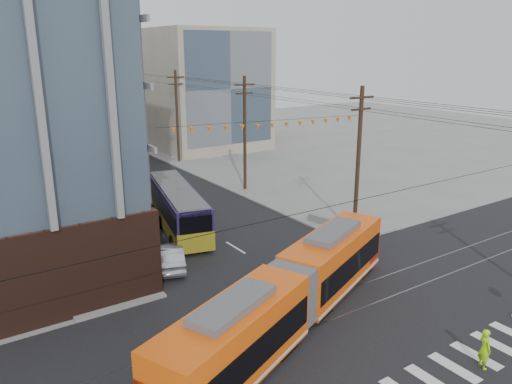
% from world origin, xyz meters
% --- Properties ---
extents(ground, '(160.00, 160.00, 0.00)m').
position_xyz_m(ground, '(0.00, 0.00, 0.00)').
color(ground, slate).
extents(bg_bldg_ne_near, '(14.00, 14.00, 16.00)m').
position_xyz_m(bg_bldg_ne_near, '(16.00, 48.00, 8.00)').
color(bg_bldg_ne_near, gray).
rests_on(bg_bldg_ne_near, ground).
extents(bg_bldg_ne_far, '(16.00, 16.00, 14.00)m').
position_xyz_m(bg_bldg_ne_far, '(18.00, 68.00, 7.00)').
color(bg_bldg_ne_far, '#8C99A5').
rests_on(bg_bldg_ne_far, ground).
extents(utility_pole_far, '(0.30, 0.30, 11.00)m').
position_xyz_m(utility_pole_far, '(8.50, 56.00, 5.50)').
color(utility_pole_far, black).
rests_on(utility_pole_far, ground).
extents(streetcar, '(18.02, 9.77, 3.57)m').
position_xyz_m(streetcar, '(-3.16, 3.64, 1.78)').
color(streetcar, '#EC540C').
rests_on(streetcar, ground).
extents(city_bus, '(5.24, 12.16, 3.37)m').
position_xyz_m(city_bus, '(-1.61, 19.86, 1.68)').
color(city_bus, '#25194D').
rests_on(city_bus, ground).
extents(parked_car_silver, '(2.93, 4.67, 1.45)m').
position_xyz_m(parked_car_silver, '(-5.13, 13.51, 0.73)').
color(parked_car_silver, '#ADB0BE').
rests_on(parked_car_silver, ground).
extents(parked_car_white, '(2.03, 4.40, 1.25)m').
position_xyz_m(parked_car_white, '(-5.91, 18.63, 0.62)').
color(parked_car_white, silver).
rests_on(parked_car_white, ground).
extents(parked_car_grey, '(3.24, 5.11, 1.31)m').
position_xyz_m(parked_car_grey, '(-5.55, 21.91, 0.66)').
color(parked_car_grey, '#56595D').
rests_on(parked_car_grey, ground).
extents(pedestrian, '(0.67, 0.80, 1.86)m').
position_xyz_m(pedestrian, '(1.86, -3.64, 0.93)').
color(pedestrian, '#A1F812').
rests_on(pedestrian, ground).
extents(jersey_barrier, '(1.64, 3.72, 0.73)m').
position_xyz_m(jersey_barrier, '(8.30, 13.54, 0.36)').
color(jersey_barrier, gray).
rests_on(jersey_barrier, ground).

